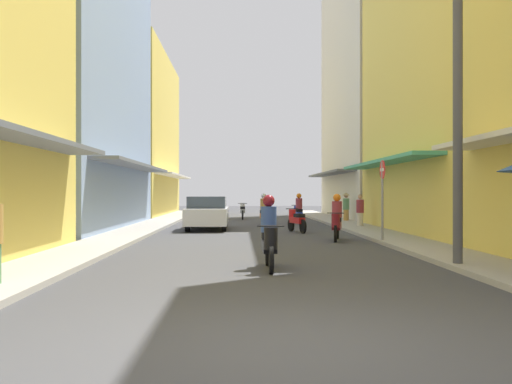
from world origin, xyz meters
TOP-DOWN VIEW (x-y plane):
  - ground_plane at (0.00, 15.22)m, footprint 84.59×84.59m
  - sidewalk_left at (-4.73, 15.22)m, footprint 1.74×46.45m
  - sidewalk_right at (4.73, 15.22)m, footprint 1.74×46.45m
  - building_left_mid at (-8.59, 18.12)m, footprint 7.05×13.31m
  - building_left_far at (-8.59, 32.19)m, footprint 7.05×13.81m
  - building_right_mid at (8.59, 14.92)m, footprint 7.05×11.42m
  - building_right_far at (8.59, 27.51)m, footprint 7.05×12.66m
  - motorbike_white at (-0.34, 26.56)m, footprint 0.55×1.81m
  - motorbike_maroon at (2.74, 12.12)m, footprint 0.65×1.78m
  - motorbike_black at (0.09, 5.51)m, footprint 0.55×1.81m
  - motorbike_red at (1.78, 15.83)m, footprint 0.70×1.76m
  - motorbike_blue at (2.52, 21.76)m, footprint 0.55×1.81m
  - motorbike_orange at (0.68, 20.45)m, footprint 0.61×1.79m
  - parked_car at (-1.94, 17.59)m, footprint 1.76×4.10m
  - pedestrian_foreground at (5.18, 22.60)m, footprint 0.44×0.44m
  - pedestrian_crossing at (4.94, 18.26)m, footprint 0.34×0.34m
  - utility_pole at (4.11, 5.46)m, footprint 0.20×1.20m
  - street_sign_no_entry at (4.01, 11.06)m, footprint 0.07×0.60m

SIDE VIEW (x-z plane):
  - ground_plane at x=0.00m, z-range 0.00..0.00m
  - sidewalk_left at x=-4.73m, z-range 0.00..0.12m
  - sidewalk_right at x=4.73m, z-range 0.00..0.12m
  - motorbike_white at x=-0.34m, z-range 0.02..0.99m
  - motorbike_red at x=1.78m, z-range 0.02..0.99m
  - motorbike_maroon at x=2.74m, z-range -0.09..1.49m
  - motorbike_black at x=0.09m, z-range -0.09..1.49m
  - motorbike_blue at x=2.52m, z-range -0.09..1.49m
  - motorbike_orange at x=0.68m, z-range -0.09..1.49m
  - parked_car at x=-1.94m, z-range 0.01..1.46m
  - pedestrian_crossing at x=4.94m, z-range 0.00..1.54m
  - pedestrian_foreground at x=5.18m, z-range 0.10..1.73m
  - street_sign_no_entry at x=4.01m, z-range 0.39..3.04m
  - utility_pole at x=4.11m, z-range 0.08..7.72m
  - building_left_far at x=-8.59m, z-range 0.00..11.25m
  - building_right_mid at x=8.59m, z-range -0.01..13.56m
  - building_left_mid at x=-8.59m, z-range -0.01..14.29m
  - building_right_far at x=8.59m, z-range -0.01..16.44m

